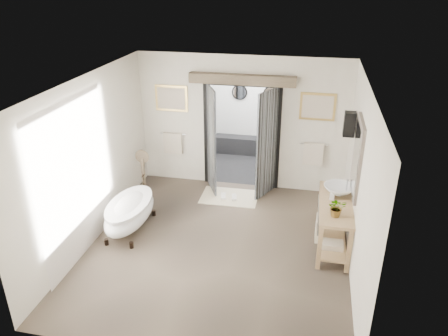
{
  "coord_description": "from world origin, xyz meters",
  "views": [
    {
      "loc": [
        1.43,
        -6.28,
        4.47
      ],
      "look_at": [
        0.0,
        0.6,
        1.25
      ],
      "focal_mm": 35.0,
      "sensor_mm": 36.0,
      "label": 1
    }
  ],
  "objects_px": {
    "rug": "(229,197)",
    "basin": "(339,190)",
    "clawfoot_tub": "(130,212)",
    "vanity": "(332,220)"
  },
  "relations": [
    {
      "from": "clawfoot_tub",
      "to": "vanity",
      "type": "xyz_separation_m",
      "value": [
        3.65,
        0.25,
        0.12
      ]
    },
    {
      "from": "clawfoot_tub",
      "to": "rug",
      "type": "distance_m",
      "value": 2.28
    },
    {
      "from": "clawfoot_tub",
      "to": "rug",
      "type": "bearing_deg",
      "value": 46.06
    },
    {
      "from": "rug",
      "to": "basin",
      "type": "xyz_separation_m",
      "value": [
        2.16,
        -1.07,
        0.93
      ]
    },
    {
      "from": "vanity",
      "to": "basin",
      "type": "relative_size",
      "value": 2.98
    },
    {
      "from": "vanity",
      "to": "basin",
      "type": "bearing_deg",
      "value": 76.84
    },
    {
      "from": "clawfoot_tub",
      "to": "vanity",
      "type": "bearing_deg",
      "value": 3.88
    },
    {
      "from": "vanity",
      "to": "rug",
      "type": "relative_size",
      "value": 1.33
    },
    {
      "from": "rug",
      "to": "basin",
      "type": "bearing_deg",
      "value": -26.35
    },
    {
      "from": "clawfoot_tub",
      "to": "rug",
      "type": "height_order",
      "value": "clawfoot_tub"
    }
  ]
}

